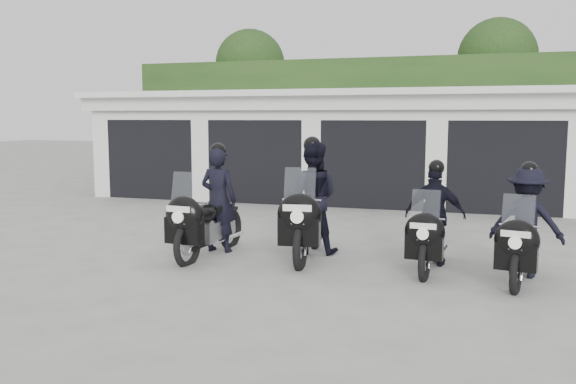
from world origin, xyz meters
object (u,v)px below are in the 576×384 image
(police_bike_b, at_px, (310,204))
(police_bike_a, at_px, (210,210))
(police_bike_c, at_px, (433,221))
(police_bike_d, at_px, (525,228))

(police_bike_b, bearing_deg, police_bike_a, -169.74)
(police_bike_b, relative_size, police_bike_c, 1.20)
(police_bike_b, distance_m, police_bike_c, 2.02)
(police_bike_c, distance_m, police_bike_d, 1.31)
(police_bike_b, bearing_deg, police_bike_c, -12.95)
(police_bike_a, distance_m, police_bike_c, 3.59)
(police_bike_b, bearing_deg, police_bike_d, -15.03)
(police_bike_a, relative_size, police_bike_d, 1.13)
(police_bike_c, bearing_deg, police_bike_a, -172.20)
(police_bike_c, bearing_deg, police_bike_b, 177.39)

